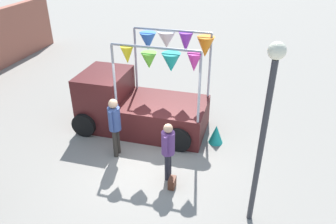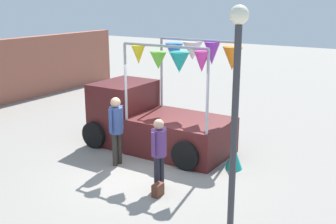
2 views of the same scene
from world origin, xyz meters
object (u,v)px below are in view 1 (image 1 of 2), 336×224
object	(u,v)px
handbag	(172,183)
street_lamp	(266,116)
person_customer	(168,146)
vendor_truck	(135,101)
folded_kite_bundle_teal	(216,134)
person_vendor	(115,122)

from	to	relation	value
handbag	street_lamp	world-z (taller)	street_lamp
person_customer	vendor_truck	bearing A→B (deg)	37.49
handbag	folded_kite_bundle_teal	distance (m)	2.43
person_vendor	handbag	distance (m)	2.31
folded_kite_bundle_teal	person_customer	bearing A→B (deg)	153.34
vendor_truck	handbag	xyz separation A→B (m)	(-2.57, -1.90, -0.78)
person_vendor	folded_kite_bundle_teal	world-z (taller)	person_vendor
handbag	vendor_truck	bearing A→B (deg)	36.51
vendor_truck	person_customer	distance (m)	2.80
person_customer	person_vendor	distance (m)	1.79
person_vendor	person_customer	bearing A→B (deg)	-108.99
person_customer	handbag	world-z (taller)	person_customer
vendor_truck	folded_kite_bundle_teal	bearing A→B (deg)	-95.92
vendor_truck	person_vendor	bearing A→B (deg)	-179.46
vendor_truck	person_customer	world-z (taller)	vendor_truck
vendor_truck	handbag	bearing A→B (deg)	-143.49
person_vendor	folded_kite_bundle_teal	xyz separation A→B (m)	(1.36, -2.67, -0.79)
person_customer	folded_kite_bundle_teal	xyz separation A→B (m)	(1.95, -0.98, -0.68)
handbag	folded_kite_bundle_teal	xyz separation A→B (m)	(2.30, -0.78, 0.16)
person_vendor	handbag	xyz separation A→B (m)	(-0.93, -1.89, -0.95)
person_vendor	folded_kite_bundle_teal	bearing A→B (deg)	-62.90
vendor_truck	street_lamp	size ratio (longest dim) A/B	1.01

